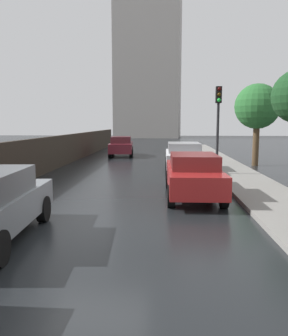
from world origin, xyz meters
The scene contains 7 objects.
ground centered at (0.00, 0.00, 0.00)m, with size 120.00×120.00×0.00m, color black.
car_maroon_near_kerb centered at (-1.58, 17.83, 0.76)m, with size 1.98×4.24×1.48m.
car_red_mid_road centered at (2.62, 3.52, 0.77)m, with size 1.80×4.60×1.48m.
car_white_behind_camera centered at (2.67, 9.69, 0.79)m, with size 1.90×4.29×1.48m.
traffic_light centered at (4.12, 8.18, 2.94)m, with size 0.26×0.39×4.01m.
street_tree_near centered at (7.01, 12.46, 3.41)m, with size 2.60×2.60×4.75m.
distant_tower centered at (-0.95, 53.66, 12.37)m, with size 11.59×12.31×29.31m.
Camera 1 is at (1.62, -7.98, 2.50)m, focal length 36.72 mm.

